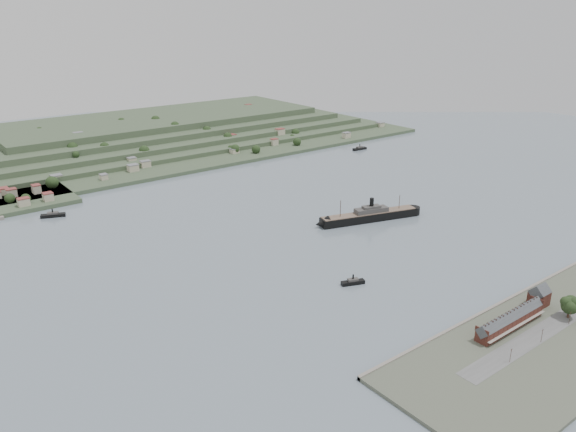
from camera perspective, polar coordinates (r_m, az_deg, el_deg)
ground at (r=450.05m, az=3.87°, el=-2.17°), size 1400.00×1400.00×0.00m
near_shore at (r=348.42m, az=25.04°, el=-11.10°), size 220.00×80.00×2.60m
terrace_row at (r=344.88m, az=21.64°, el=-9.79°), size 55.60×9.80×11.07m
gabled_building at (r=375.75m, az=24.16°, el=-7.39°), size 10.40×10.18×14.09m
far_peninsula at (r=782.91m, az=-14.05°, el=7.88°), size 760.00×309.00×30.00m
steamship at (r=486.57m, az=7.99°, el=-0.01°), size 98.89×38.18×24.26m
tugboat at (r=376.29m, az=6.61°, el=-6.67°), size 16.37×9.66×7.16m
ferry_west at (r=533.87m, az=-22.76°, el=0.10°), size 21.16×12.65×7.68m
ferry_east at (r=740.25m, az=7.29°, el=6.83°), size 20.45×6.77×7.56m
fig_tree at (r=367.43m, az=26.83°, el=-8.04°), size 12.60×10.91×14.06m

